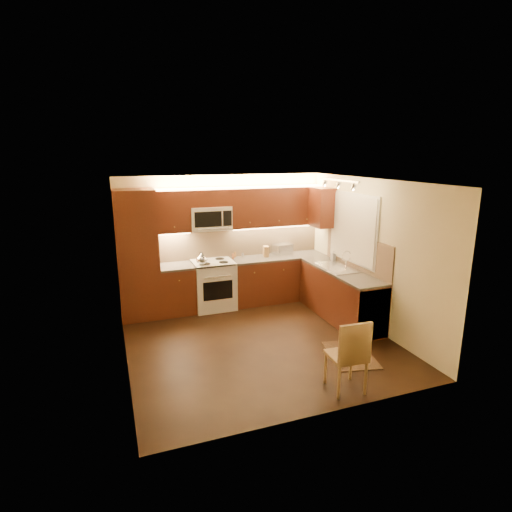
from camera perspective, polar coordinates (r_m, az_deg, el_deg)
name	(u,v)px	position (r m, az deg, el deg)	size (l,w,h in m)	color
floor	(259,341)	(6.65, 0.42, -11.72)	(4.00, 4.00, 0.01)	black
ceiling	(259,181)	(6.00, 0.47, 10.32)	(4.00, 4.00, 0.01)	beige
wall_back	(223,240)	(8.06, -4.55, 2.26)	(4.00, 0.01, 2.50)	beige
wall_front	(325,312)	(4.49, 9.52, -7.59)	(4.00, 0.01, 2.50)	beige
wall_left	(120,279)	(5.84, -18.28, -2.98)	(0.01, 4.00, 2.50)	beige
wall_right	(371,254)	(7.14, 15.65, 0.23)	(0.01, 4.00, 2.50)	beige
pantry	(138,255)	(7.53, -16.09, 0.11)	(0.70, 0.60, 2.30)	#441A0E
base_cab_back_left	(177,290)	(7.79, -10.88, -4.63)	(0.62, 0.60, 0.86)	#441A0E
counter_back_left	(176,267)	(7.66, -11.03, -1.44)	(0.62, 0.60, 0.04)	#373432
base_cab_back_right	(278,279)	(8.33, 3.04, -3.16)	(1.92, 0.60, 0.86)	#441A0E
counter_back_right	(278,257)	(8.21, 3.08, -0.16)	(1.92, 0.60, 0.04)	#373432
base_cab_right	(340,295)	(7.52, 11.61, -5.34)	(0.60, 2.00, 0.86)	#441A0E
counter_right	(342,271)	(7.39, 11.78, -2.05)	(0.60, 2.00, 0.04)	#373432
dishwasher	(363,309)	(6.98, 14.62, -7.08)	(0.58, 0.60, 0.84)	silver
backsplash_back	(241,241)	(8.16, -2.16, 2.08)	(3.30, 0.02, 0.60)	tan
backsplash_right	(357,252)	(7.46, 13.79, 0.54)	(0.02, 2.00, 0.60)	tan
upper_cab_back_left	(172,211)	(7.58, -11.54, 6.07)	(0.62, 0.35, 0.75)	#441A0E
upper_cab_back_right	(276,207)	(8.13, 2.82, 6.85)	(1.92, 0.35, 0.75)	#441A0E
upper_cab_bridge	(209,198)	(7.69, -6.49, 8.02)	(0.76, 0.35, 0.31)	#441A0E
upper_cab_right_corner	(322,207)	(8.10, 9.16, 6.66)	(0.35, 0.50, 0.75)	#441A0E
stove	(214,285)	(7.89, -5.90, -3.98)	(0.76, 0.65, 0.92)	silver
microwave	(210,218)	(7.72, -6.39, 5.24)	(0.76, 0.38, 0.44)	silver
window_frame	(353,228)	(7.50, 13.31, 3.76)	(0.03, 1.44, 1.24)	silver
window_blinds	(352,228)	(7.49, 13.18, 3.76)	(0.02, 1.36, 1.16)	silver
sink	(337,264)	(7.49, 11.21, -1.05)	(0.52, 0.86, 0.15)	silver
faucet	(346,259)	(7.56, 12.41, -0.38)	(0.20, 0.04, 0.30)	silver
track_light_bar	(339,180)	(7.05, 11.37, 10.27)	(0.04, 1.20, 0.03)	silver
kettle	(202,259)	(7.51, -7.53, -0.35)	(0.20, 0.20, 0.24)	silver
toaster_oven	(282,249)	(8.34, 3.65, 0.97)	(0.36, 0.27, 0.22)	silver
knife_block	(266,251)	(8.14, 1.38, 0.64)	(0.10, 0.15, 0.21)	#9D7447
spice_jar_a	(242,255)	(8.05, -1.90, 0.09)	(0.04, 0.04, 0.10)	silver
spice_jar_b	(235,255)	(8.12, -2.92, 0.20)	(0.04, 0.04, 0.10)	brown
spice_jar_c	(243,255)	(8.06, -1.85, 0.12)	(0.04, 0.04, 0.10)	silver
spice_jar_d	(233,256)	(7.99, -3.18, -0.03)	(0.05, 0.05, 0.10)	#A35C30
soap_bottle	(333,256)	(8.02, 10.64, 0.06)	(0.08, 0.08, 0.17)	#AFB0B4
rug	(350,355)	(6.38, 12.93, -13.19)	(0.61, 0.92, 0.01)	black
dining_chair	(346,354)	(5.35, 12.39, -13.13)	(0.42, 0.42, 0.96)	#9D7447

